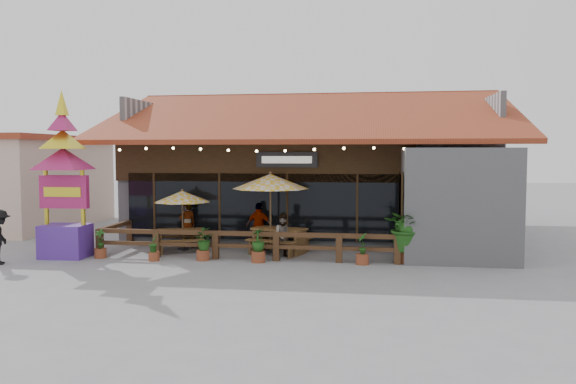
% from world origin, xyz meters
% --- Properties ---
extents(ground, '(100.00, 100.00, 0.00)m').
position_xyz_m(ground, '(0.00, 0.00, 0.00)').
color(ground, gray).
rests_on(ground, ground).
extents(restaurant_building, '(15.50, 14.73, 6.09)m').
position_xyz_m(restaurant_building, '(0.26, 6.61, 2.21)').
color(restaurant_building, '#A1A1A6').
rests_on(restaurant_building, ground).
extents(patio_railing, '(10.00, 2.60, 0.92)m').
position_xyz_m(patio_railing, '(-2.25, -0.27, 0.61)').
color(patio_railing, '#4D2F1B').
rests_on(patio_railing, ground).
extents(umbrella_left, '(2.20, 2.20, 2.17)m').
position_xyz_m(umbrella_left, '(-4.13, 1.01, 1.89)').
color(umbrella_left, brown).
rests_on(umbrella_left, ground).
extents(umbrella_right, '(3.02, 3.02, 2.81)m').
position_xyz_m(umbrella_right, '(-0.95, 0.98, 2.45)').
color(umbrella_right, brown).
rests_on(umbrella_right, ground).
extents(picnic_table_left, '(2.00, 1.89, 0.77)m').
position_xyz_m(picnic_table_left, '(-4.13, 0.75, 0.52)').
color(picnic_table_left, brown).
rests_on(picnic_table_left, ground).
extents(picnic_table_right, '(2.22, 2.06, 0.87)m').
position_xyz_m(picnic_table_right, '(-0.62, 0.83, 0.59)').
color(picnic_table_right, brown).
rests_on(picnic_table_right, ground).
extents(thai_sign_tower, '(2.23, 2.23, 5.88)m').
position_xyz_m(thai_sign_tower, '(-7.47, -0.93, 3.11)').
color(thai_sign_tower, '#532999').
rests_on(thai_sign_tower, ground).
extents(tropical_plant, '(1.76, 1.82, 1.92)m').
position_xyz_m(tropical_plant, '(3.56, -0.27, 1.10)').
color(tropical_plant, brown).
rests_on(tropical_plant, ground).
extents(diner_a, '(0.73, 0.70, 1.67)m').
position_xyz_m(diner_a, '(-4.10, 1.46, 0.84)').
color(diner_a, '#372311').
rests_on(diner_a, ground).
extents(diner_b, '(0.85, 0.76, 1.45)m').
position_xyz_m(diner_b, '(-0.34, 0.09, 0.72)').
color(diner_b, '#372311').
rests_on(diner_b, ground).
extents(diner_c, '(1.06, 0.63, 1.69)m').
position_xyz_m(diner_c, '(-1.44, 1.42, 0.84)').
color(diner_c, '#372311').
rests_on(diner_c, ground).
extents(pedestrian, '(1.03, 1.26, 1.70)m').
position_xyz_m(pedestrian, '(-8.86, -2.29, 0.85)').
color(pedestrian, black).
rests_on(pedestrian, ground).
extents(planter_a, '(0.39, 0.39, 0.95)m').
position_xyz_m(planter_a, '(-6.30, -0.87, 0.40)').
color(planter_a, brown).
rests_on(planter_a, ground).
extents(planter_b, '(0.35, 0.38, 0.86)m').
position_xyz_m(planter_b, '(-4.37, -1.08, 0.39)').
color(planter_b, brown).
rests_on(planter_b, ground).
extents(planter_c, '(0.81, 0.78, 1.03)m').
position_xyz_m(planter_c, '(-2.84, -0.78, 0.58)').
color(planter_c, brown).
rests_on(planter_c, ground).
extents(planter_d, '(0.55, 0.55, 1.08)m').
position_xyz_m(planter_d, '(-1.02, -0.84, 0.52)').
color(planter_d, brown).
rests_on(planter_d, ground).
extents(planter_e, '(0.40, 0.40, 0.99)m').
position_xyz_m(planter_e, '(2.23, -0.71, 0.41)').
color(planter_e, brown).
rests_on(planter_e, ground).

